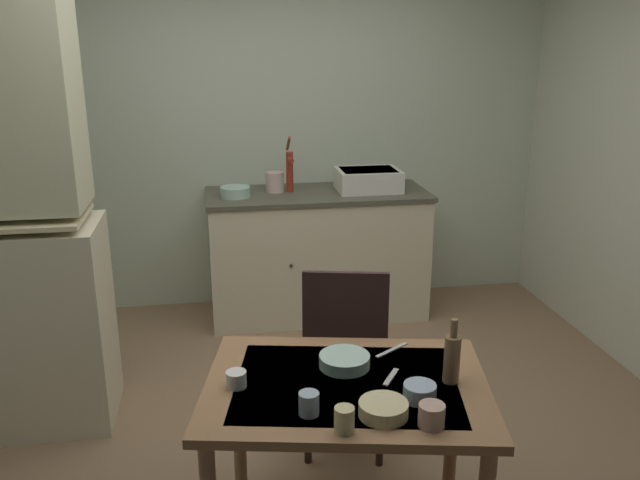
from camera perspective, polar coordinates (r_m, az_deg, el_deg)
The scene contains 19 objects.
ground_plane at distance 3.47m, azimuth -1.12°, elevation -16.95°, with size 5.09×5.09×0.00m, color #8B6B50.
wall_back at distance 4.85m, azimuth -4.57°, elevation 9.27°, with size 4.19×0.10×2.55m, color beige.
counter_cabinet at distance 4.71m, azimuth -0.22°, elevation -1.18°, with size 1.55×0.64×0.91m.
sink_basin at distance 4.64m, azimuth 4.22°, elevation 5.29°, with size 0.44×0.34×0.15m.
hand_pump at distance 4.57m, azimuth -2.66°, elevation 6.30°, with size 0.05×0.27×0.39m.
mixing_bowl_counter at distance 4.48m, azimuth -7.42°, elevation 4.19°, with size 0.20×0.20×0.07m, color #ADD1C1.
stoneware_crock at distance 4.60m, azimuth -3.96°, elevation 5.08°, with size 0.13×0.13×0.14m, color beige.
dining_table at distance 2.52m, azimuth 2.30°, elevation -14.35°, with size 1.17×0.95×0.73m.
chair_far_side at distance 3.12m, azimuth 2.21°, elevation -10.15°, with size 0.48×0.48×0.98m.
serving_bowl_wide at distance 2.38m, azimuth 8.70°, elevation -13.00°, with size 0.12×0.12×0.06m, color #9EB2C6.
soup_bowl_small at distance 2.57m, azimuth 2.16°, elevation -10.50°, with size 0.20×0.20×0.05m, color #ADD1C1.
sauce_dish at distance 2.28m, azimuth 5.56°, elevation -14.50°, with size 0.17×0.17×0.05m, color beige.
mug_tall at distance 2.24m, azimuth 9.72°, elevation -14.87°, with size 0.09×0.09×0.08m, color tan.
teacup_cream at distance 2.27m, azimuth -0.98°, elevation -14.10°, with size 0.07×0.07×0.08m, color #9EB2C6.
mug_dark at distance 2.18m, azimuth 2.14°, elevation -15.43°, with size 0.07×0.07×0.09m, color beige.
teacup_mint at distance 2.45m, azimuth -7.33°, elevation -11.97°, with size 0.08×0.08×0.06m, color white.
glass_bottle at distance 2.48m, azimuth 11.46°, elevation -10.00°, with size 0.06×0.06×0.25m.
table_knife at distance 2.71m, azimuth 6.28°, elevation -9.53°, with size 0.18×0.02×0.01m, color silver.
teaspoon_near_bowl at distance 2.51m, azimuth 6.21°, elevation -11.81°, with size 0.14×0.02×0.01m, color beige.
Camera 1 is at (-0.40, -2.84, 1.95)m, focal length 36.63 mm.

